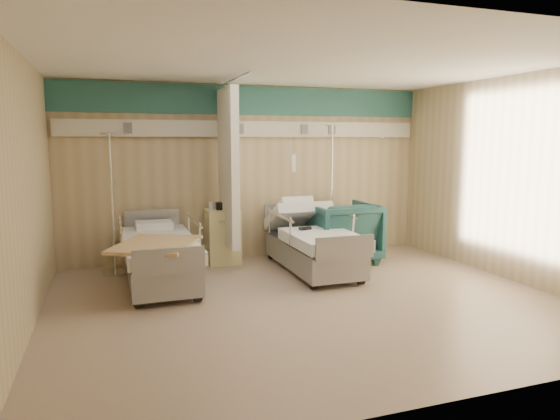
% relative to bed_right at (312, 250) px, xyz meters
% --- Properties ---
extents(ground, '(6.00, 5.00, 0.00)m').
position_rel_bed_right_xyz_m(ground, '(-0.60, -1.30, -0.32)').
color(ground, gray).
rests_on(ground, ground).
extents(room_walls, '(6.04, 5.04, 2.82)m').
position_rel_bed_right_xyz_m(room_walls, '(-0.63, -1.05, 1.55)').
color(room_walls, tan).
rests_on(room_walls, ground).
extents(bed_right, '(1.00, 2.16, 0.63)m').
position_rel_bed_right_xyz_m(bed_right, '(0.00, 0.00, 0.00)').
color(bed_right, silver).
rests_on(bed_right, ground).
extents(bed_left, '(1.00, 2.16, 0.63)m').
position_rel_bed_right_xyz_m(bed_left, '(-2.20, 0.00, 0.00)').
color(bed_left, silver).
rests_on(bed_left, ground).
extents(bedside_cabinet, '(0.50, 0.48, 0.85)m').
position_rel_bed_right_xyz_m(bedside_cabinet, '(-1.15, 0.90, 0.11)').
color(bedside_cabinet, '#DBCF88').
rests_on(bedside_cabinet, ground).
extents(visitor_armchair, '(1.02, 1.05, 0.96)m').
position_rel_bed_right_xyz_m(visitor_armchair, '(0.65, 0.38, 0.16)').
color(visitor_armchair, '#1D4948').
rests_on(visitor_armchair, ground).
extents(waffle_blanket, '(0.76, 0.69, 0.08)m').
position_rel_bed_right_xyz_m(waffle_blanket, '(0.64, 0.34, 0.68)').
color(waffle_blanket, white).
rests_on(waffle_blanket, visitor_armchair).
extents(iv_stand_right, '(0.39, 0.39, 2.18)m').
position_rel_bed_right_xyz_m(iv_stand_right, '(0.66, 0.78, 0.13)').
color(iv_stand_right, silver).
rests_on(iv_stand_right, ground).
extents(iv_stand_left, '(0.36, 0.36, 2.03)m').
position_rel_bed_right_xyz_m(iv_stand_left, '(-2.77, 0.75, 0.10)').
color(iv_stand_left, silver).
rests_on(iv_stand_left, ground).
extents(call_remote, '(0.19, 0.11, 0.04)m').
position_rel_bed_right_xyz_m(call_remote, '(-0.13, -0.04, 0.33)').
color(call_remote, black).
rests_on(call_remote, bed_right).
extents(tan_blanket, '(1.27, 1.38, 0.04)m').
position_rel_bed_right_xyz_m(tan_blanket, '(-2.28, -0.46, 0.33)').
color(tan_blanket, tan).
rests_on(tan_blanket, bed_left).
extents(toiletry_bag, '(0.23, 0.16, 0.12)m').
position_rel_bed_right_xyz_m(toiletry_bag, '(-1.14, 0.90, 0.59)').
color(toiletry_bag, black).
rests_on(toiletry_bag, bedside_cabinet).
extents(white_cup, '(0.08, 0.08, 0.12)m').
position_rel_bed_right_xyz_m(white_cup, '(-1.31, 0.96, 0.60)').
color(white_cup, white).
rests_on(white_cup, bedside_cabinet).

